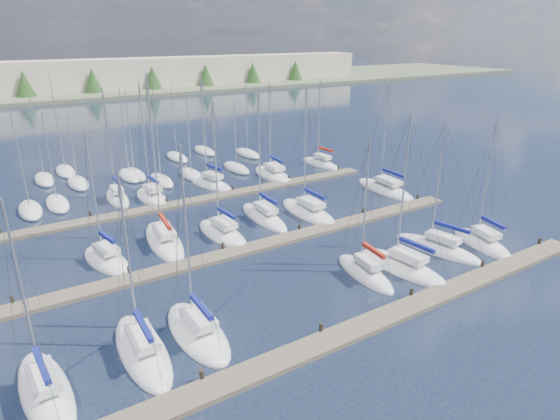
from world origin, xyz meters
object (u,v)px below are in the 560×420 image
sailboat_m (385,189)px  sailboat_k (264,217)px  sailboat_g (482,243)px  sailboat_i (164,241)px  sailboat_f (437,249)px  sailboat_c (198,332)px  sailboat_e (403,267)px  sailboat_a (46,392)px  sailboat_o (152,197)px  sailboat_l (308,212)px  sailboat_h (106,260)px  sailboat_b (143,350)px  sailboat_q (273,175)px  sailboat_n (117,198)px  sailboat_r (321,164)px  sailboat_p (211,184)px  sailboat_d (365,273)px  sailboat_j (222,233)px

sailboat_m → sailboat_k: sailboat_k is taller
sailboat_g → sailboat_i: bearing=161.0°
sailboat_f → sailboat_g: bearing=-28.6°
sailboat_c → sailboat_e: sailboat_e is taller
sailboat_a → sailboat_o: (14.50, 27.25, 0.01)m
sailboat_e → sailboat_l: bearing=81.6°
sailboat_h → sailboat_k: sailboat_k is taller
sailboat_h → sailboat_l: bearing=-10.2°
sailboat_b → sailboat_f: bearing=1.9°
sailboat_e → sailboat_o: bearing=107.4°
sailboat_q → sailboat_n: size_ratio=0.97×
sailboat_g → sailboat_r: 29.35m
sailboat_m → sailboat_p: sailboat_p is taller
sailboat_c → sailboat_i: (2.85, 14.38, 0.01)m
sailboat_b → sailboat_d: bearing=2.1°
sailboat_a → sailboat_b: sailboat_b is taller
sailboat_m → sailboat_e: size_ratio=1.00×
sailboat_d → sailboat_i: bearing=135.8°
sailboat_q → sailboat_j: 19.78m
sailboat_g → sailboat_i: size_ratio=0.77×
sailboat_h → sailboat_f: size_ratio=0.98×
sailboat_j → sailboat_b: size_ratio=1.14×
sailboat_l → sailboat_p: size_ratio=0.99×
sailboat_m → sailboat_o: bearing=157.6°
sailboat_q → sailboat_a: sailboat_q is taller
sailboat_a → sailboat_f: bearing=-2.8°
sailboat_h → sailboat_p: 21.42m
sailboat_c → sailboat_p: sailboat_p is taller
sailboat_k → sailboat_d: 14.44m
sailboat_g → sailboat_k: 20.62m
sailboat_j → sailboat_f: (14.36, -12.98, -0.00)m
sailboat_m → sailboat_a: sailboat_m is taller
sailboat_k → sailboat_d: sailboat_k is taller
sailboat_a → sailboat_r: bearing=31.7°
sailboat_c → sailboat_b: (-3.47, 0.04, -0.00)m
sailboat_p → sailboat_r: bearing=-9.6°
sailboat_l → sailboat_i: bearing=177.4°
sailboat_a → sailboat_l: 30.19m
sailboat_j → sailboat_i: (-5.16, 1.30, 0.01)m
sailboat_a → sailboat_r: 48.59m
sailboat_n → sailboat_g: bearing=-47.1°
sailboat_g → sailboat_j: size_ratio=0.90×
sailboat_b → sailboat_p: size_ratio=0.84×
sailboat_p → sailboat_o: 7.76m
sailboat_g → sailboat_j: 23.48m
sailboat_c → sailboat_m: 33.51m
sailboat_q → sailboat_p: sailboat_p is taller
sailboat_g → sailboat_k: size_ratio=0.89×
sailboat_k → sailboat_r: (17.23, 13.27, 0.01)m
sailboat_h → sailboat_j: sailboat_j is taller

